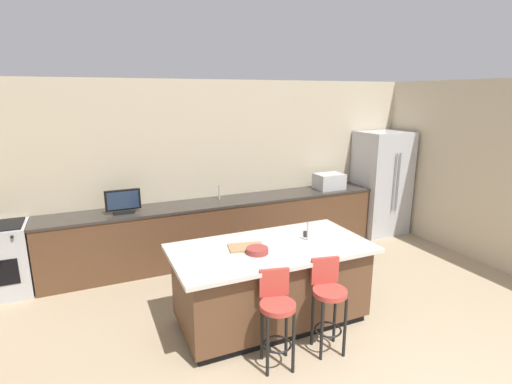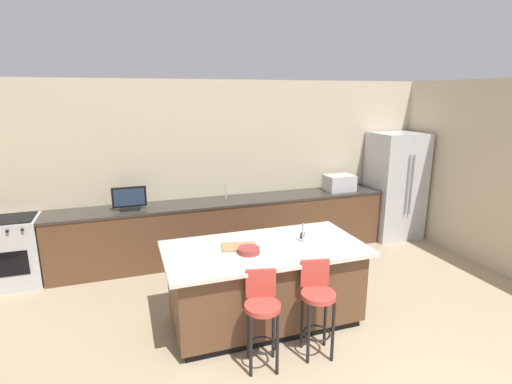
{
  "view_description": "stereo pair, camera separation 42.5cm",
  "coord_description": "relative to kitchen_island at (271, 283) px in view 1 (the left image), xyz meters",
  "views": [
    {
      "loc": [
        -1.94,
        -1.39,
        2.55
      ],
      "look_at": [
        0.03,
        3.06,
        1.32
      ],
      "focal_mm": 27.5,
      "sensor_mm": 36.0,
      "label": 1
    },
    {
      "loc": [
        -1.54,
        -1.55,
        2.55
      ],
      "look_at": [
        0.03,
        3.06,
        1.32
      ],
      "focal_mm": 27.5,
      "sensor_mm": 36.0,
      "label": 2
    }
  ],
  "objects": [
    {
      "name": "fruit_bowl",
      "position": [
        -0.22,
        -0.11,
        0.48
      ],
      "size": [
        0.23,
        0.23,
        0.06
      ],
      "primitive_type": "cylinder",
      "color": "#993833",
      "rests_on": "kitchen_island"
    },
    {
      "name": "wall_right",
      "position": [
        3.73,
        0.06,
        0.91
      ],
      "size": [
        0.12,
        4.96,
        2.76
      ],
      "primitive_type": "cube",
      "color": "beige",
      "rests_on": "ground_plane"
    },
    {
      "name": "counter_back",
      "position": [
        0.09,
        1.96,
        -0.0
      ],
      "size": [
        5.27,
        0.62,
        0.93
      ],
      "color": "brown",
      "rests_on": "ground_plane"
    },
    {
      "name": "microwave",
      "position": [
        2.07,
        1.96,
        0.59
      ],
      "size": [
        0.48,
        0.36,
        0.27
      ],
      "primitive_type": "cube",
      "color": "#B7BABF",
      "rests_on": "counter_back"
    },
    {
      "name": "refrigerator",
      "position": [
        3.18,
        1.9,
        0.47
      ],
      "size": [
        0.88,
        0.77,
        1.88
      ],
      "color": "#B7BABF",
      "rests_on": "ground_plane"
    },
    {
      "name": "cutting_board",
      "position": [
        -0.27,
        0.07,
        0.46
      ],
      "size": [
        0.42,
        0.31,
        0.02
      ],
      "primitive_type": "cube",
      "rotation": [
        0.0,
        0.0,
        -0.2
      ],
      "color": "#A87F51",
      "rests_on": "kitchen_island"
    },
    {
      "name": "sink_faucet_island",
      "position": [
        0.46,
        0.0,
        0.56
      ],
      "size": [
        0.02,
        0.02,
        0.22
      ],
      "primitive_type": "cylinder",
      "color": "#B2B2B7",
      "rests_on": "kitchen_island"
    },
    {
      "name": "kitchen_island",
      "position": [
        0.0,
        0.0,
        0.0
      ],
      "size": [
        2.2,
        1.13,
        0.91
      ],
      "color": "black",
      "rests_on": "ground_plane"
    },
    {
      "name": "tv_remote",
      "position": [
        0.53,
        0.16,
        0.46
      ],
      "size": [
        0.12,
        0.17,
        0.02
      ],
      "primitive_type": "cube",
      "rotation": [
        0.0,
        0.0,
        -0.49
      ],
      "color": "black",
      "rests_on": "kitchen_island"
    },
    {
      "name": "bar_stool_right",
      "position": [
        0.3,
        -0.69,
        0.1
      ],
      "size": [
        0.34,
        0.36,
        0.96
      ],
      "rotation": [
        0.0,
        0.0,
        -0.2
      ],
      "color": "#B23D33",
      "rests_on": "ground_plane"
    },
    {
      "name": "tv_monitor",
      "position": [
        -1.36,
        1.91,
        0.61
      ],
      "size": [
        0.47,
        0.16,
        0.34
      ],
      "color": "black",
      "rests_on": "counter_back"
    },
    {
      "name": "wall_back",
      "position": [
        0.15,
        2.34,
        0.91
      ],
      "size": [
        7.56,
        0.12,
        2.76
      ],
      "primitive_type": "cube",
      "color": "beige",
      "rests_on": "ground_plane"
    },
    {
      "name": "sink_faucet_back",
      "position": [
        0.1,
        2.06,
        0.58
      ],
      "size": [
        0.02,
        0.02,
        0.24
      ],
      "primitive_type": "cylinder",
      "color": "#B2B2B7",
      "rests_on": "counter_back"
    },
    {
      "name": "bar_stool_left",
      "position": [
        -0.28,
        -0.69,
        0.09
      ],
      "size": [
        0.35,
        0.37,
        0.94
      ],
      "rotation": [
        0.0,
        0.0,
        -0.22
      ],
      "color": "#B23D33",
      "rests_on": "ground_plane"
    }
  ]
}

